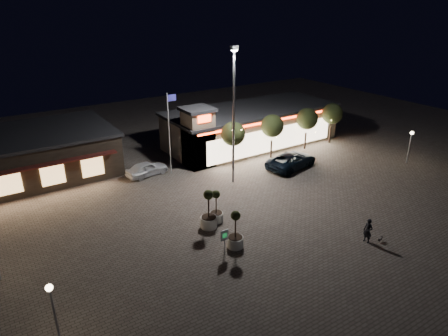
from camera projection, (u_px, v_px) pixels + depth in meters
ground at (270, 225)px, 30.46m from camera, size 90.00×90.00×0.00m
retail_building at (249, 126)px, 46.58m from camera, size 20.40×8.40×6.10m
restaurant_building at (24, 155)px, 38.05m from camera, size 16.40×11.00×4.30m
floodlight_pole at (234, 109)px, 34.91m from camera, size 0.60×0.40×12.38m
flagpole at (170, 127)px, 37.71m from camera, size 0.95×0.10×8.00m
lamp_post_east at (410, 141)px, 41.06m from camera, size 0.36×0.36×3.48m
lamp_post_south at (52, 302)px, 19.18m from camera, size 0.36×0.36×3.48m
string_tree_a at (233, 134)px, 39.58m from camera, size 2.42×2.42×4.79m
string_tree_b at (272, 126)px, 42.08m from camera, size 2.42×2.42×4.79m
string_tree_c at (307, 119)px, 44.58m from camera, size 2.42×2.42×4.79m
string_tree_d at (332, 114)px, 46.58m from camera, size 2.42×2.42×4.79m
pickup_truck at (292, 160)px, 40.49m from camera, size 6.31×3.82×1.64m
white_sedan at (147, 169)px, 38.76m from camera, size 4.33×2.21×1.41m
pedestrian at (368, 231)px, 27.97m from camera, size 0.50×0.70×1.80m
dog at (381, 238)px, 28.25m from camera, size 0.52×0.26×0.28m
planter_left at (216, 212)px, 30.66m from camera, size 1.07×1.07×2.63m
planter_mid at (235, 236)px, 27.43m from camera, size 1.14×1.14×2.80m
planter_right at (209, 216)px, 29.79m from camera, size 1.26×1.26×3.09m
valet_sign at (224, 237)px, 26.52m from camera, size 0.60×0.09×1.83m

